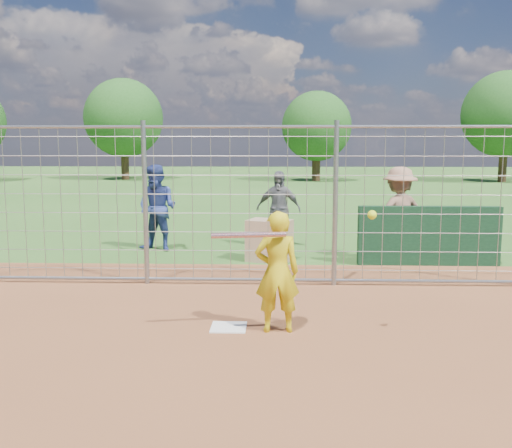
{
  "coord_description": "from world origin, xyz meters",
  "views": [
    {
      "loc": [
        0.57,
        -6.91,
        2.23
      ],
      "look_at": [
        0.3,
        0.8,
        1.15
      ],
      "focal_mm": 40.0,
      "sensor_mm": 36.0,
      "label": 1
    }
  ],
  "objects_px": {
    "batter": "(277,272)",
    "bystander_a": "(157,208)",
    "equipment_bin": "(269,240)",
    "bystander_b": "(278,209)",
    "bystander_c": "(399,214)"
  },
  "relations": [
    {
      "from": "batter",
      "to": "bystander_a",
      "type": "bearing_deg",
      "value": -69.83
    },
    {
      "from": "batter",
      "to": "equipment_bin",
      "type": "distance_m",
      "value": 4.19
    },
    {
      "from": "bystander_b",
      "to": "equipment_bin",
      "type": "xyz_separation_m",
      "value": [
        -0.17,
        -1.5,
        -0.43
      ]
    },
    {
      "from": "batter",
      "to": "bystander_c",
      "type": "relative_size",
      "value": 0.81
    },
    {
      "from": "bystander_a",
      "to": "bystander_c",
      "type": "relative_size",
      "value": 1.0
    },
    {
      "from": "bystander_c",
      "to": "bystander_a",
      "type": "bearing_deg",
      "value": -27.32
    },
    {
      "from": "bystander_a",
      "to": "equipment_bin",
      "type": "relative_size",
      "value": 2.27
    },
    {
      "from": "batter",
      "to": "equipment_bin",
      "type": "height_order",
      "value": "batter"
    },
    {
      "from": "batter",
      "to": "bystander_b",
      "type": "height_order",
      "value": "bystander_b"
    },
    {
      "from": "bystander_b",
      "to": "equipment_bin",
      "type": "height_order",
      "value": "bystander_b"
    },
    {
      "from": "batter",
      "to": "bystander_b",
      "type": "relative_size",
      "value": 0.88
    },
    {
      "from": "bystander_b",
      "to": "equipment_bin",
      "type": "bearing_deg",
      "value": -83.99
    },
    {
      "from": "batter",
      "to": "bystander_c",
      "type": "distance_m",
      "value": 4.89
    },
    {
      "from": "batter",
      "to": "bystander_c",
      "type": "bearing_deg",
      "value": -124.22
    },
    {
      "from": "bystander_b",
      "to": "equipment_bin",
      "type": "relative_size",
      "value": 2.08
    }
  ]
}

